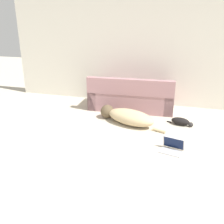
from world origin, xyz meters
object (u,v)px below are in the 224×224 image
object	(u,v)px
dog	(127,116)
cat	(181,122)
laptop_open	(172,147)
couch	(131,98)

from	to	relation	value
dog	cat	bearing A→B (deg)	-148.47
cat	laptop_open	size ratio (longest dim) A/B	1.34
couch	cat	size ratio (longest dim) A/B	3.72
couch	laptop_open	size ratio (longest dim) A/B	4.98
couch	laptop_open	xyz separation A→B (m)	(1.06, -1.79, -0.20)
dog	cat	size ratio (longest dim) A/B	2.76
dog	laptop_open	distance (m)	1.32
couch	dog	size ratio (longest dim) A/B	1.35
couch	laptop_open	world-z (taller)	couch
couch	cat	bearing A→B (deg)	147.17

